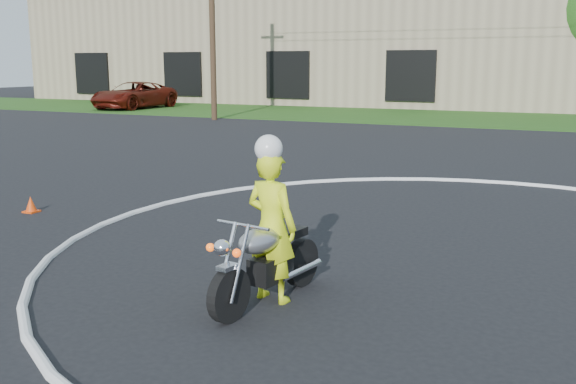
% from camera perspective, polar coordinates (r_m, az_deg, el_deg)
% --- Properties ---
extents(ground, '(120.00, 120.00, 0.00)m').
position_cam_1_polar(ground, '(6.91, 11.75, -11.96)').
color(ground, black).
rests_on(ground, ground).
extents(grass_strip, '(120.00, 10.00, 0.02)m').
position_cam_1_polar(grass_strip, '(33.35, 22.18, 5.87)').
color(grass_strip, '#1E4714').
rests_on(grass_strip, ground).
extents(primary_motorcycle, '(0.77, 1.97, 1.04)m').
position_cam_1_polar(primary_motorcycle, '(7.32, -1.96, -6.15)').
color(primary_motorcycle, black).
rests_on(primary_motorcycle, ground).
extents(rider_primary_grp, '(0.70, 0.53, 1.94)m').
position_cam_1_polar(rider_primary_grp, '(7.32, -1.49, -2.67)').
color(rider_primary_grp, '#E0F619').
rests_on(rider_primary_grp, ground).
extents(pickup_grp, '(2.93, 5.94, 1.62)m').
position_cam_1_polar(pickup_grp, '(40.74, -13.53, 8.36)').
color(pickup_grp, '#4D1008').
rests_on(pickup_grp, ground).
extents(warehouse, '(41.00, 17.00, 8.30)m').
position_cam_1_polar(warehouse, '(50.10, 1.75, 12.99)').
color(warehouse, tan).
rests_on(warehouse, ground).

